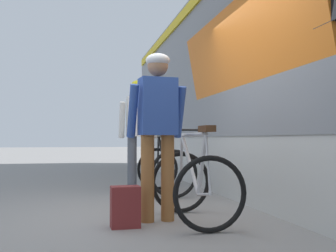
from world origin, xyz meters
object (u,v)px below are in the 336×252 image
at_px(backpack_on_platform, 125,207).
at_px(cyclist_far_in_blue, 158,120).
at_px(cyclist_near_in_white, 139,126).
at_px(bicycle_far_silver, 194,183).
at_px(bicycle_near_black, 165,168).

bearing_deg(backpack_on_platform, cyclist_far_in_blue, 29.10).
height_order(cyclist_near_in_white, bicycle_far_silver, cyclist_near_in_white).
relative_size(cyclist_far_in_blue, bicycle_near_black, 1.61).
relative_size(bicycle_near_black, backpack_on_platform, 2.73).
bearing_deg(bicycle_near_black, cyclist_near_in_white, -168.37).
distance_m(cyclist_far_in_blue, bicycle_far_silver, 0.76).
relative_size(cyclist_far_in_blue, bicycle_far_silver, 1.63).
bearing_deg(bicycle_far_silver, backpack_on_platform, -172.61).
distance_m(bicycle_far_silver, backpack_on_platform, 0.76).
bearing_deg(cyclist_far_in_blue, bicycle_near_black, 75.10).
distance_m(bicycle_near_black, bicycle_far_silver, 2.11).
distance_m(cyclist_near_in_white, bicycle_far_silver, 2.13).
xyz_separation_m(cyclist_far_in_blue, bicycle_far_silver, (0.36, -0.12, -0.65)).
xyz_separation_m(cyclist_near_in_white, bicycle_far_silver, (0.26, -2.01, -0.65)).
relative_size(cyclist_far_in_blue, backpack_on_platform, 4.40).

